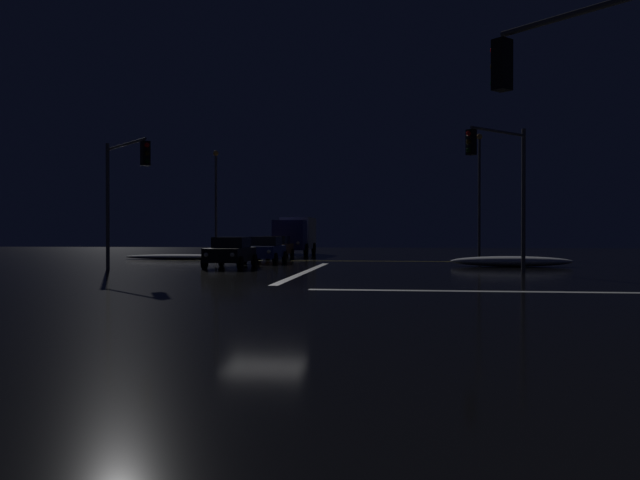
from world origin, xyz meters
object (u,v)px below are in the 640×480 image
Objects in this scene: sedan_black at (231,252)px; streetlamp_left_far at (216,194)px; streetlamp_right_far at (479,186)px; box_truck at (296,234)px; traffic_signal_nw at (123,179)px; traffic_signal_ne at (503,172)px; sedan_blue at (265,249)px; traffic_signal_se at (638,86)px; sedan_orange at (276,247)px.

streetlamp_left_far is (-6.09, 18.50, 4.12)m from sedan_black.
streetlamp_right_far is 1.11× the size of streetlamp_left_far.
traffic_signal_nw is at bearing -100.00° from box_truck.
traffic_signal_ne is (13.07, -3.79, 3.61)m from sedan_black.
traffic_signal_ne is at bearing 0.99° from traffic_signal_nw.
streetlamp_left_far is (-19.15, 22.29, 0.51)m from traffic_signal_ne.
sedan_blue is at bearing -62.28° from streetlamp_left_far.
streetlamp_right_far is at bearing 85.40° from traffic_signal_ne.
sedan_black is 24.18m from streetlamp_right_far.
streetlamp_left_far reaches higher than traffic_signal_ne.
streetlamp_right_far reaches higher than traffic_signal_ne.
traffic_signal_nw reaches higher than box_truck.
traffic_signal_se reaches higher than sedan_black.
traffic_signal_ne reaches higher than sedan_black.
sedan_orange is at bearing 95.13° from sedan_blue.
streetlamp_left_far is (-2.09, 22.59, 0.68)m from traffic_signal_nw.
traffic_signal_nw is at bearing -129.86° from streetlamp_right_far.
traffic_signal_ne is at bearing 88.59° from traffic_signal_se.
traffic_signal_se reaches higher than sedan_orange.
streetlamp_left_far reaches higher than traffic_signal_nw.
sedan_blue is 19.68m from streetlamp_right_far.
sedan_black is at bearing -96.44° from sedan_blue.
traffic_signal_nw is at bearing -134.38° from sedan_black.
sedan_orange is 17.23m from traffic_signal_nw.
sedan_orange is 0.67× the size of traffic_signal_ne.
sedan_orange is 21.02m from traffic_signal_ne.
sedan_blue is 6.64m from sedan_orange.
traffic_signal_se is (16.65, -16.65, 0.05)m from traffic_signal_nw.
streetlamp_right_far is (14.60, -1.53, 3.72)m from box_truck.
traffic_signal_ne is 29.40m from streetlamp_left_far.
streetlamp_right_far is at bearing 86.78° from traffic_signal_se.
traffic_signal_nw is at bearing -115.37° from sedan_blue.
sedan_black is 1.00× the size of sedan_orange.
traffic_signal_ne is 17.07m from traffic_signal_nw.
traffic_signal_ne is 16.95m from traffic_signal_se.
box_truck is 1.28× the size of traffic_signal_ne.
streetlamp_left_far reaches higher than sedan_blue.
traffic_signal_nw is 0.65× the size of streetlamp_right_far.
box_truck is at bearing 89.26° from sedan_black.
streetlamp_right_far is at bearing -6.00° from box_truck.
streetlamp_left_far is (-6.34, -1.53, 3.22)m from box_truck.
sedan_blue is at bearing -84.87° from sedan_orange.
sedan_black is 0.51× the size of streetlamp_left_far.
sedan_blue is 0.71× the size of traffic_signal_nw.
streetlamp_right_far is at bearing 51.23° from sedan_black.
traffic_signal_ne reaches higher than traffic_signal_nw.
traffic_signal_nw is at bearing -179.01° from traffic_signal_ne.
sedan_blue is 0.51× the size of streetlamp_left_far.
sedan_black is 12.31m from sedan_orange.
sedan_blue is 0.67× the size of traffic_signal_ne.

